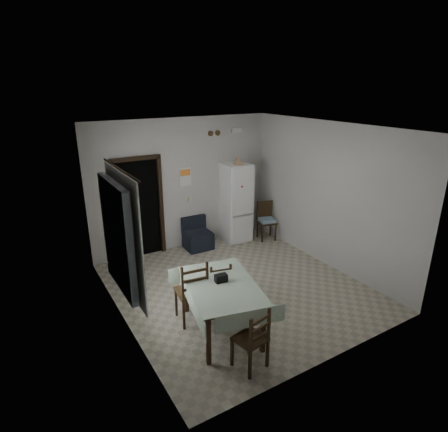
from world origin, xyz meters
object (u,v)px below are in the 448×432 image
Objects in this scene: fridge at (236,203)px; corner_chair at (267,221)px; dining_chair_near_head at (250,338)px; dining_chair_far_left at (191,290)px; navy_seat at (198,234)px; dining_chair_far_right at (218,285)px; dining_table at (222,307)px.

corner_chair is at bearing -27.36° from fridge.
dining_chair_far_left is at bearing -93.18° from dining_chair_near_head.
corner_chair is 0.85× the size of dining_chair_far_left.
navy_seat is 2.47m from dining_chair_far_right.
fridge is 3.00m from dining_chair_far_right.
dining_chair_far_left is 0.53m from dining_chair_far_right.
dining_chair_far_left is at bearing -130.53° from corner_chair.
fridge reaches higher than navy_seat.
dining_chair_far_right reaches higher than dining_table.
dining_chair_far_left reaches higher than dining_table.
corner_chair reaches higher than navy_seat.
dining_table is at bearing 78.04° from dining_chair_far_right.
fridge reaches higher than dining_chair_far_left.
dining_table is (-2.73, -2.49, -0.06)m from corner_chair.
dining_chair_far_left is 1.18× the size of dining_chair_near_head.
navy_seat is 1.70m from corner_chair.
dining_table is (-1.07, -2.85, 0.04)m from navy_seat.
corner_chair is at bearing -141.24° from dining_chair_near_head.
dining_chair_near_head is at bearing 105.12° from dining_chair_far_left.
dining_chair_near_head is at bearing -82.66° from dining_table.
corner_chair is at bearing -128.85° from dining_chair_far_right.
dining_table is 1.68× the size of dining_chair_near_head.
dining_chair_far_left is at bearing -117.91° from navy_seat.
dining_chair_far_left is (-3.00, -2.01, 0.08)m from corner_chair.
dining_chair_near_head reaches higher than navy_seat.
dining_chair_far_left is (-0.27, 0.47, 0.14)m from dining_table.
fridge is 1.23× the size of dining_table.
dining_chair_near_head is at bearing -114.40° from corner_chair.
dining_chair_far_right is (0.24, 0.53, 0.04)m from dining_table.
corner_chair is at bearing 55.01° from dining_table.
dining_chair_near_head reaches higher than dining_chair_far_right.
navy_seat is 3.05m from dining_table.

